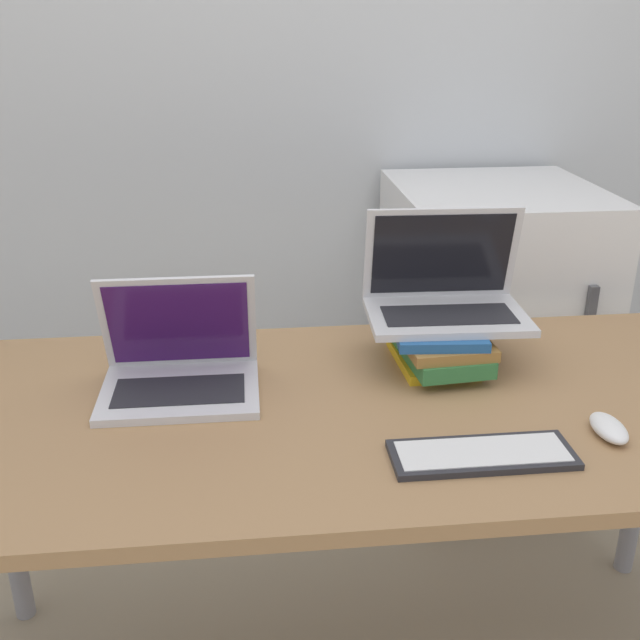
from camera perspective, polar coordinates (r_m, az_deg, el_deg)
name	(u,v)px	position (r m, az deg, el deg)	size (l,w,h in m)	color
wall_back	(306,56)	(2.46, -1.09, 19.46)	(8.00, 0.05, 2.70)	silver
desk	(360,435)	(1.52, 3.05, -8.72)	(1.78, 0.78, 0.77)	#9E754C
laptop_left	(180,368)	(1.54, -10.64, -3.61)	(0.31, 0.24, 0.24)	silver
book_stack	(437,342)	(1.63, 8.89, -1.65)	(0.21, 0.28, 0.10)	gold
laptop_on_books	(445,295)	(1.63, 9.50, 1.90)	(0.35, 0.23, 0.23)	silver
wireless_keyboard	(482,454)	(1.34, 12.25, -9.97)	(0.32, 0.12, 0.01)	#28282D
mouse	(609,428)	(1.46, 21.14, -7.68)	(0.06, 0.11, 0.03)	white
mini_fridge	(485,344)	(2.43, 12.43, -1.82)	(0.59, 0.62, 1.00)	white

